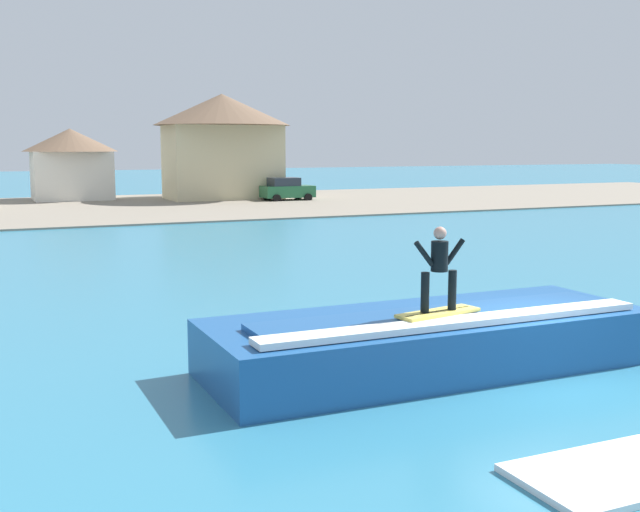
{
  "coord_description": "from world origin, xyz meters",
  "views": [
    {
      "loc": [
        -9.69,
        -11.11,
        4.34
      ],
      "look_at": [
        -1.71,
        6.7,
        1.55
      ],
      "focal_mm": 43.45,
      "sensor_mm": 36.0,
      "label": 1
    }
  ],
  "objects_px": {
    "surfboard": "(438,313)",
    "surfer": "(439,265)",
    "wave_crest": "(429,340)",
    "house_small_cottage": "(71,160)",
    "car_far_shore": "(287,189)",
    "house_gabled_white": "(222,135)"
  },
  "relations": [
    {
      "from": "house_small_cottage",
      "to": "car_far_shore",
      "type": "bearing_deg",
      "value": -26.34
    },
    {
      "from": "wave_crest",
      "to": "house_small_cottage",
      "type": "distance_m",
      "value": 51.35
    },
    {
      "from": "surfboard",
      "to": "house_gabled_white",
      "type": "xyz_separation_m",
      "value": [
        10.55,
        47.99,
        3.91
      ]
    },
    {
      "from": "surfboard",
      "to": "car_far_shore",
      "type": "distance_m",
      "value": 46.59
    },
    {
      "from": "wave_crest",
      "to": "house_small_cottage",
      "type": "height_order",
      "value": "house_small_cottage"
    },
    {
      "from": "surfer",
      "to": "house_small_cottage",
      "type": "distance_m",
      "value": 51.8
    },
    {
      "from": "car_far_shore",
      "to": "house_small_cottage",
      "type": "bearing_deg",
      "value": 153.66
    },
    {
      "from": "car_far_shore",
      "to": "house_small_cottage",
      "type": "distance_m",
      "value": 17.14
    },
    {
      "from": "surfboard",
      "to": "surfer",
      "type": "relative_size",
      "value": 1.14
    },
    {
      "from": "car_far_shore",
      "to": "house_gabled_white",
      "type": "height_order",
      "value": "house_gabled_white"
    },
    {
      "from": "surfer",
      "to": "wave_crest",
      "type": "bearing_deg",
      "value": 74.27
    },
    {
      "from": "surfboard",
      "to": "surfer",
      "type": "height_order",
      "value": "surfer"
    },
    {
      "from": "surfer",
      "to": "house_gabled_white",
      "type": "xyz_separation_m",
      "value": [
        10.54,
        47.98,
        2.99
      ]
    },
    {
      "from": "car_far_shore",
      "to": "house_small_cottage",
      "type": "relative_size",
      "value": 0.55
    },
    {
      "from": "wave_crest",
      "to": "surfer",
      "type": "bearing_deg",
      "value": -105.73
    },
    {
      "from": "car_far_shore",
      "to": "house_gabled_white",
      "type": "distance_m",
      "value": 6.89
    },
    {
      "from": "wave_crest",
      "to": "surfer",
      "type": "distance_m",
      "value": 1.67
    },
    {
      "from": "surfboard",
      "to": "car_far_shore",
      "type": "bearing_deg",
      "value": 71.8
    },
    {
      "from": "surfboard",
      "to": "surfer",
      "type": "bearing_deg",
      "value": 47.82
    },
    {
      "from": "surfboard",
      "to": "house_small_cottage",
      "type": "relative_size",
      "value": 0.25
    },
    {
      "from": "surfer",
      "to": "surfboard",
      "type": "bearing_deg",
      "value": -132.18
    },
    {
      "from": "surfer",
      "to": "house_small_cottage",
      "type": "height_order",
      "value": "house_small_cottage"
    }
  ]
}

